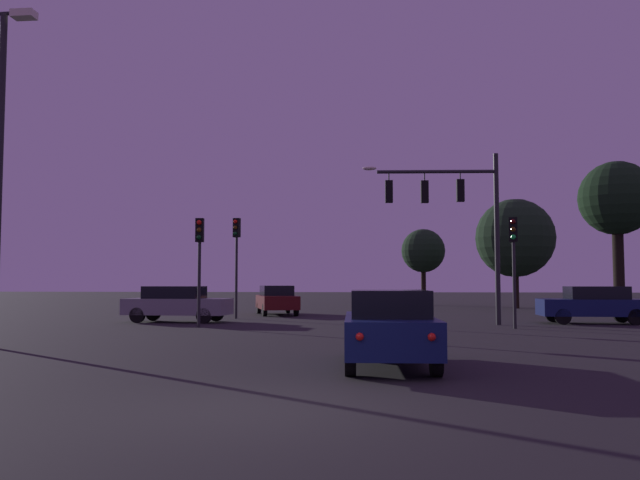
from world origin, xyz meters
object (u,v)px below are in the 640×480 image
object	(u,v)px
car_far_lane	(277,299)
parking_lot_lamp_post	(0,135)
traffic_light_corner_left	(236,248)
car_crossing_left	(594,304)
car_nearside_lane	(389,327)
tree_left_far	(423,251)
tree_center_horizon	(617,200)
traffic_light_median	(199,250)
traffic_signal_mast_arm	(455,208)
tree_behind_sign	(515,238)
car_crossing_right	(177,303)
traffic_light_corner_right	(514,249)

from	to	relation	value
car_far_lane	parking_lot_lamp_post	distance (m)	19.17
traffic_light_corner_left	car_crossing_left	xyz separation A→B (m)	(15.43, -2.13, -2.51)
car_nearside_lane	car_crossing_left	bearing A→B (deg)	60.38
tree_left_far	tree_center_horizon	distance (m)	19.03
traffic_light_median	traffic_signal_mast_arm	bearing A→B (deg)	14.43
traffic_light_corner_left	car_far_lane	distance (m)	4.83
tree_behind_sign	tree_left_far	distance (m)	8.06
car_crossing_left	tree_left_far	size ratio (longest dim) A/B	0.75
traffic_light_median	car_crossing_right	size ratio (longest dim) A/B	0.91
car_nearside_lane	car_crossing_right	size ratio (longest dim) A/B	0.96
traffic_light_median	tree_behind_sign	world-z (taller)	tree_behind_sign
traffic_light_corner_right	car_crossing_left	world-z (taller)	traffic_light_corner_right
tree_center_horizon	car_far_lane	bearing A→B (deg)	175.28
traffic_light_median	tree_behind_sign	size ratio (longest dim) A/B	0.57
car_crossing_left	tree_behind_sign	distance (m)	16.46
car_crossing_left	car_far_lane	distance (m)	15.41
car_crossing_right	tree_left_far	xyz separation A→B (m)	(11.61, 22.43, 3.25)
traffic_light_corner_right	tree_left_far	bearing A→B (deg)	94.37
car_crossing_right	tree_behind_sign	distance (m)	24.35
traffic_light_corner_left	tree_left_far	size ratio (longest dim) A/B	0.82
car_crossing_left	car_far_lane	xyz separation A→B (m)	(-14.18, 6.05, 0.00)
tree_left_far	traffic_light_corner_right	bearing A→B (deg)	-85.63
traffic_signal_mast_arm	tree_left_far	xyz separation A→B (m)	(-0.03, 23.10, -0.63)
traffic_light_corner_right	traffic_light_median	size ratio (longest dim) A/B	0.99
traffic_signal_mast_arm	car_nearside_lane	bearing A→B (deg)	-101.38
traffic_light_corner_right	car_far_lane	distance (m)	14.21
car_nearside_lane	parking_lot_lamp_post	distance (m)	11.39
tree_behind_sign	traffic_signal_mast_arm	bearing A→B (deg)	-107.95
traffic_light_corner_right	car_crossing_left	xyz separation A→B (m)	(3.79, 3.42, -2.09)
car_far_lane	traffic_light_corner_right	bearing A→B (deg)	-42.37
traffic_light_median	tree_center_horizon	size ratio (longest dim) A/B	0.55
traffic_light_corner_right	parking_lot_lamp_post	xyz separation A→B (m)	(-14.60, -8.63, 2.61)
tree_center_horizon	car_nearside_lane	bearing A→B (deg)	-119.50
car_far_lane	parking_lot_lamp_post	size ratio (longest dim) A/B	0.55
parking_lot_lamp_post	tree_left_far	size ratio (longest dim) A/B	1.54
traffic_light_median	traffic_light_corner_left	bearing A→B (deg)	89.94
traffic_light_median	car_far_lane	world-z (taller)	traffic_light_median
tree_left_far	car_far_lane	bearing A→B (deg)	-118.38
car_crossing_right	tree_center_horizon	distance (m)	21.20
car_crossing_left	car_nearside_lane	bearing A→B (deg)	-119.62
traffic_signal_mast_arm	car_crossing_left	bearing A→B (deg)	13.68
traffic_light_corner_left	tree_center_horizon	xyz separation A→B (m)	(18.03, 2.54, 2.34)
car_crossing_right	tree_center_horizon	bearing A→B (deg)	15.13
tree_behind_sign	car_far_lane	bearing A→B (deg)	-144.82
tree_left_far	car_crossing_left	bearing A→B (deg)	-75.26
traffic_signal_mast_arm	car_nearside_lane	xyz separation A→B (m)	(-2.68, -13.33, -3.89)
traffic_signal_mast_arm	traffic_light_corner_right	size ratio (longest dim) A/B	1.69
car_nearside_lane	parking_lot_lamp_post	world-z (taller)	parking_lot_lamp_post
car_crossing_left	tree_center_horizon	xyz separation A→B (m)	(2.60, 4.67, 4.85)
car_nearside_lane	car_crossing_left	distance (m)	16.93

